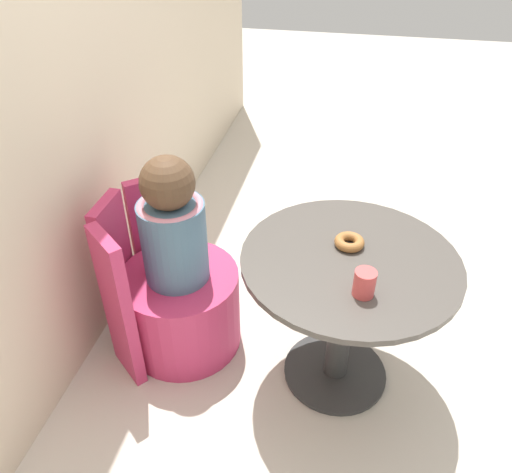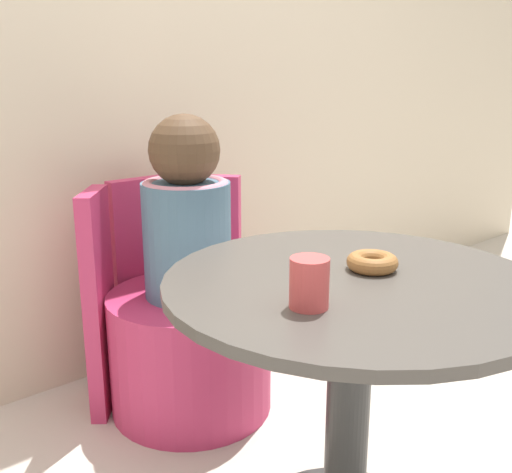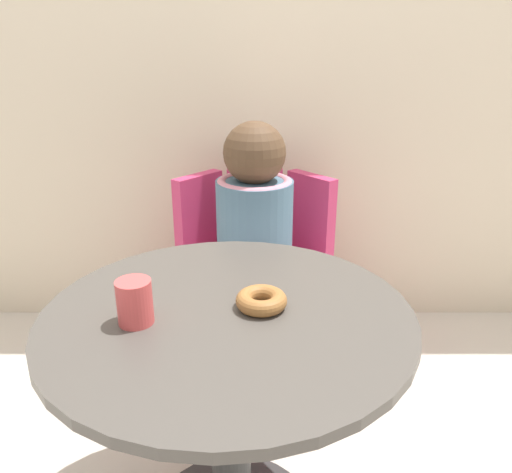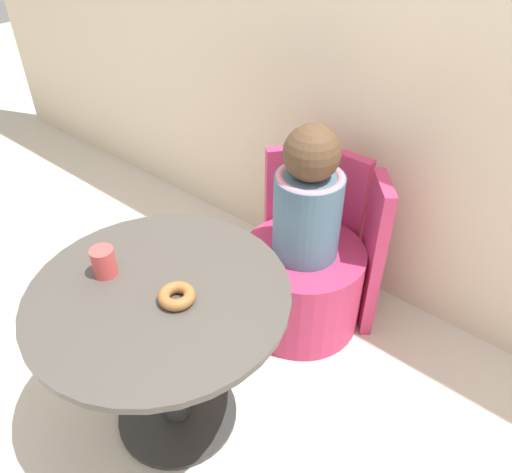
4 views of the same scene
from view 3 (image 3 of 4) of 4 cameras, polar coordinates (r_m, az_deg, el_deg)
back_wall at (r=2.15m, az=0.07°, el=20.71°), size 6.00×0.06×2.40m
round_table at (r=1.22m, az=-3.16°, el=-15.51°), size 0.83×0.83×0.66m
tub_chair at (r=1.99m, az=-0.23°, el=-9.64°), size 0.53×0.53×0.40m
booth_backrest at (r=2.11m, az=-0.23°, el=-2.54°), size 0.63×0.23×0.74m
child_figure at (r=1.79m, az=-0.25°, el=3.29°), size 0.28×0.28×0.57m
donut at (r=1.13m, az=0.54°, el=-7.31°), size 0.12×0.12×0.04m
cup at (r=1.09m, az=-13.78°, el=-7.29°), size 0.08×0.08×0.10m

